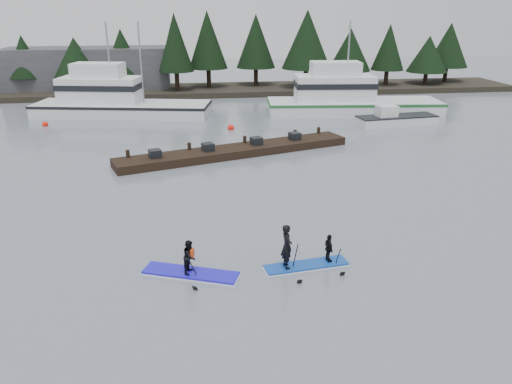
{
  "coord_description": "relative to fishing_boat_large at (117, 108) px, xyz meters",
  "views": [
    {
      "loc": [
        -2.99,
        -15.86,
        9.34
      ],
      "look_at": [
        0.0,
        6.0,
        1.1
      ],
      "focal_mm": 35.0,
      "sensor_mm": 36.0,
      "label": 1
    }
  ],
  "objects": [
    {
      "name": "waterfront_building",
      "position": [
        -4.61,
        13.49,
        1.83
      ],
      "size": [
        18.0,
        6.0,
        5.0
      ],
      "primitive_type": "cube",
      "color": "#4C4C51",
      "rests_on": "ground"
    },
    {
      "name": "paddleboard_solo",
      "position": [
        6.21,
        -29.98,
        -0.25
      ],
      "size": [
        3.64,
        2.11,
        1.85
      ],
      "rotation": [
        0.0,
        0.0,
        -0.37
      ],
      "color": "#1E17D8",
      "rests_on": "ground"
    },
    {
      "name": "floating_dock",
      "position": [
        9.45,
        -14.36,
        -0.4
      ],
      "size": [
        16.01,
        7.15,
        0.54
      ],
      "primitive_type": "cube",
      "rotation": [
        0.0,
        0.0,
        0.32
      ],
      "color": "black",
      "rests_on": "ground"
    },
    {
      "name": "buoy_b",
      "position": [
        9.74,
        -6.99,
        -0.67
      ],
      "size": [
        0.52,
        0.52,
        0.52
      ],
      "primitive_type": "sphere",
      "color": "#FF1C0C",
      "rests_on": "ground"
    },
    {
      "name": "ground",
      "position": [
        9.39,
        -30.51,
        -0.67
      ],
      "size": [
        160.0,
        160.0,
        0.0
      ],
      "primitive_type": "plane",
      "color": "slate",
      "rests_on": "ground"
    },
    {
      "name": "skiff",
      "position": [
        23.62,
        -7.23,
        -0.28
      ],
      "size": [
        6.84,
        2.77,
        0.78
      ],
      "primitive_type": "cube",
      "rotation": [
        0.0,
        0.0,
        0.12
      ],
      "color": "silver",
      "rests_on": "ground"
    },
    {
      "name": "buoy_c",
      "position": [
        22.64,
        -4.06,
        -0.67
      ],
      "size": [
        0.56,
        0.56,
        0.56
      ],
      "primitive_type": "sphere",
      "color": "#FF1C0C",
      "rests_on": "ground"
    },
    {
      "name": "treeline",
      "position": [
        9.39,
        11.49,
        -0.67
      ],
      "size": [
        60.0,
        4.0,
        8.0
      ],
      "primitive_type": null,
      "color": "black",
      "rests_on": "ground"
    },
    {
      "name": "fishing_boat_medium",
      "position": [
        21.09,
        -2.11,
        -0.01
      ],
      "size": [
        16.01,
        6.01,
        9.15
      ],
      "rotation": [
        0.0,
        0.0,
        -0.1
      ],
      "color": "silver",
      "rests_on": "ground"
    },
    {
      "name": "fishing_boat_large",
      "position": [
        0.0,
        0.0,
        0.0
      ],
      "size": [
        16.17,
        7.29,
        9.05
      ],
      "rotation": [
        0.0,
        0.0,
        -0.2
      ],
      "color": "silver",
      "rests_on": "ground"
    },
    {
      "name": "paddleboard_duo",
      "position": [
        10.39,
        -29.98,
        -0.03
      ],
      "size": [
        3.3,
        1.37,
        2.36
      ],
      "rotation": [
        0.0,
        0.0,
        0.13
      ],
      "color": "#1143A7",
      "rests_on": "ground"
    },
    {
      "name": "far_shore",
      "position": [
        9.39,
        11.49,
        -0.37
      ],
      "size": [
        70.0,
        8.0,
        0.6
      ],
      "primitive_type": "cube",
      "color": "#2D281E",
      "rests_on": "ground"
    },
    {
      "name": "buoy_a",
      "position": [
        -5.45,
        -3.64,
        -0.67
      ],
      "size": [
        0.48,
        0.48,
        0.48
      ],
      "primitive_type": "sphere",
      "color": "#FF1C0C",
      "rests_on": "ground"
    }
  ]
}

